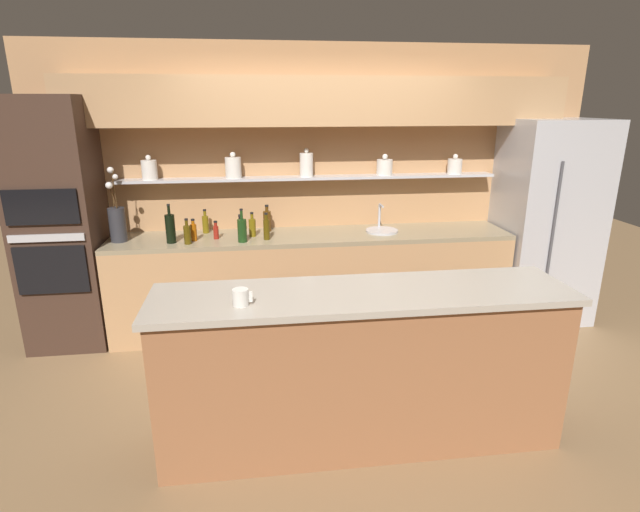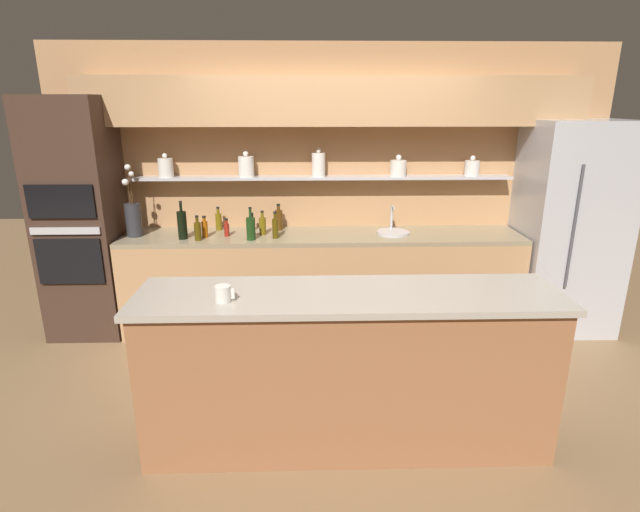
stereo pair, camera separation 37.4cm
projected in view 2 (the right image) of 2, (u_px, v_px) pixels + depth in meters
name	position (u px, v px, depth m)	size (l,w,h in m)	color
ground_plane	(341.00, 397.00, 3.68)	(12.00, 12.00, 0.00)	olive
back_wall_unit	(332.00, 161.00, 4.68)	(5.20, 0.44, 2.60)	tan
back_counter_unit	(322.00, 281.00, 4.73)	(3.65, 0.62, 0.92)	tan
island_counter	(347.00, 369.00, 3.07)	(2.50, 0.61, 1.02)	#99603D
refrigerator	(568.00, 228.00, 4.60)	(0.85, 0.73, 1.94)	#B7B7BC
oven_tower	(81.00, 220.00, 4.48)	(0.66, 0.64, 2.14)	#3D281E
flower_vase	(133.00, 217.00, 4.47)	(0.14, 0.16, 0.64)	#2D2D33
sink_fixture	(393.00, 231.00, 4.61)	(0.30, 0.30, 0.25)	#B7B7BC
bottle_spirit_0	(279.00, 219.00, 4.71)	(0.07, 0.07, 0.25)	#4C2D0C
bottle_sauce_1	(227.00, 229.00, 4.50)	(0.05, 0.05, 0.16)	maroon
bottle_oil_2	(198.00, 231.00, 4.36)	(0.06, 0.06, 0.22)	#47380A
bottle_sauce_3	(205.00, 228.00, 4.46)	(0.05, 0.05, 0.20)	#9E4C0A
bottle_oil_4	(275.00, 227.00, 4.43)	(0.05, 0.05, 0.24)	#47380A
bottle_oil_5	(263.00, 225.00, 4.55)	(0.06, 0.06, 0.22)	brown
bottle_wine_6	(182.00, 225.00, 4.40)	(0.08, 0.08, 0.34)	black
bottle_oil_7	(219.00, 221.00, 4.71)	(0.06, 0.06, 0.22)	brown
bottle_wine_8	(251.00, 228.00, 4.37)	(0.08, 0.08, 0.29)	#193814
bottle_sauce_9	(252.00, 223.00, 4.70)	(0.05, 0.05, 0.17)	black
coffee_mug	(223.00, 294.00, 2.77)	(0.11, 0.09, 0.09)	silver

